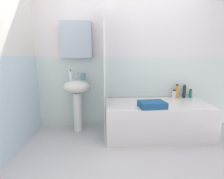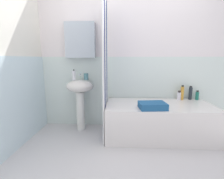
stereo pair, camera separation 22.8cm
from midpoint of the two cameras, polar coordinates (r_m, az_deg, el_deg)
The scene contains 14 objects.
ground_plane at distance 1.97m, azimuth 12.94°, elevation -26.74°, with size 4.80×5.60×0.04m, color beige.
wall_back_tiled at distance 2.82m, azimuth 8.48°, elevation 9.93°, with size 3.60×0.18×2.40m.
wall_left_tiled at distance 2.27m, azimuth -30.98°, elevation 7.85°, with size 0.07×1.81×2.40m.
sink at distance 2.69m, azimuth -8.70°, elevation -1.46°, with size 0.44×0.34×0.83m.
faucet at distance 2.72m, azimuth -8.52°, elevation 4.74°, with size 0.03×0.12×0.12m.
soap_dispenser at distance 2.68m, azimuth -10.74°, elevation 4.89°, with size 0.06×0.06×0.17m.
toothbrush_cup at distance 2.67m, azimuth -6.58°, elevation 4.47°, with size 0.07×0.07×0.10m, color teal.
bathtub at distance 2.65m, azimuth 18.19°, elevation -10.15°, with size 1.56×0.75×0.50m, color silver.
shower_curtain at distance 2.39m, azimuth 0.47°, elevation 6.62°, with size 0.01×0.75×2.00m.
body_wash_bottle at distance 3.08m, azimuth 29.40°, elevation -1.85°, with size 0.05×0.05×0.15m.
conditioner_bottle at distance 3.03m, azimuth 27.57°, elevation -1.15°, with size 0.05×0.05×0.23m.
lotion_bottle at distance 2.95m, azimuth 25.27°, elevation -1.10°, with size 0.05×0.05×0.24m.
shampoo_bottle at distance 2.93m, azimuth 24.37°, elevation -2.01°, with size 0.06×0.06×0.15m.
towel_folded at distance 2.31m, azimuth 16.67°, elevation -5.42°, with size 0.35×0.25×0.09m, color #205282.
Camera 2 is at (-0.20, -1.54, 1.17)m, focal length 26.31 mm.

